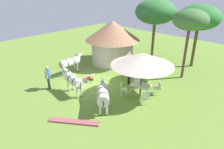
% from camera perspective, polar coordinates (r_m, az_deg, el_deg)
% --- Properties ---
extents(ground_plane, '(36.00, 36.00, 0.00)m').
position_cam_1_polar(ground_plane, '(15.39, -3.82, -2.47)').
color(ground_plane, olive).
extents(thatched_hut, '(5.00, 5.00, 3.92)m').
position_cam_1_polar(thatched_hut, '(18.84, 0.11, 9.82)').
color(thatched_hut, beige).
rests_on(thatched_hut, ground_plane).
extents(shade_umbrella, '(4.02, 4.02, 2.96)m').
position_cam_1_polar(shade_umbrella, '(12.88, 8.53, 4.28)').
color(shade_umbrella, '#4F3029').
rests_on(shade_umbrella, ground_plane).
extents(patio_dining_table, '(1.47, 1.09, 0.74)m').
position_cam_1_polar(patio_dining_table, '(13.64, 8.04, -3.29)').
color(patio_dining_table, silver).
rests_on(patio_dining_table, ground_plane).
extents(patio_chair_west_end, '(0.61, 0.61, 0.90)m').
position_cam_1_polar(patio_chair_west_end, '(14.02, 12.79, -3.49)').
color(patio_chair_west_end, white).
rests_on(patio_chair_west_end, ground_plane).
extents(patio_chair_east_end, '(0.61, 0.61, 0.90)m').
position_cam_1_polar(patio_chair_east_end, '(14.75, 7.12, -1.60)').
color(patio_chair_east_end, white).
rests_on(patio_chair_east_end, ground_plane).
extents(patio_chair_near_lawn, '(0.61, 0.61, 0.90)m').
position_cam_1_polar(patio_chair_near_lawn, '(13.55, 3.00, -3.89)').
color(patio_chair_near_lawn, silver).
rests_on(patio_chair_near_lawn, ground_plane).
extents(patio_chair_near_hut, '(0.61, 0.61, 0.90)m').
position_cam_1_polar(patio_chair_near_hut, '(12.69, 9.22, -6.28)').
color(patio_chair_near_hut, silver).
rests_on(patio_chair_near_hut, ground_plane).
extents(guest_beside_umbrella, '(0.26, 0.61, 1.70)m').
position_cam_1_polar(guest_beside_umbrella, '(14.87, 4.83, 0.85)').
color(guest_beside_umbrella, black).
rests_on(guest_beside_umbrella, ground_plane).
extents(standing_watcher, '(0.49, 0.47, 1.72)m').
position_cam_1_polar(standing_watcher, '(14.85, -17.58, -0.23)').
color(standing_watcher, black).
rests_on(standing_watcher, ground_plane).
extents(striped_lounge_chair, '(0.80, 0.56, 0.66)m').
position_cam_1_polar(striped_lounge_chair, '(15.75, -6.46, -0.89)').
color(striped_lounge_chair, '#D24E46').
rests_on(striped_lounge_chair, ground_plane).
extents(zebra_nearest_camera, '(1.88, 1.79, 1.51)m').
position_cam_1_polar(zebra_nearest_camera, '(11.92, -2.57, -5.59)').
color(zebra_nearest_camera, silver).
rests_on(zebra_nearest_camera, ground_plane).
extents(zebra_by_umbrella, '(0.67, 2.38, 1.52)m').
position_cam_1_polar(zebra_by_umbrella, '(17.05, -11.67, 3.39)').
color(zebra_by_umbrella, silver).
rests_on(zebra_by_umbrella, ground_plane).
extents(zebra_toward_hut, '(2.26, 0.84, 1.53)m').
position_cam_1_polar(zebra_toward_hut, '(13.77, -10.73, -1.62)').
color(zebra_toward_hut, silver).
rests_on(zebra_toward_hut, ground_plane).
extents(acacia_tree_right_background, '(3.47, 3.47, 5.37)m').
position_cam_1_polar(acacia_tree_right_background, '(18.93, 23.30, 14.46)').
color(acacia_tree_right_background, brown).
rests_on(acacia_tree_right_background, ground_plane).
extents(acacia_tree_behind_hut, '(2.57, 2.57, 5.31)m').
position_cam_1_polar(acacia_tree_behind_hut, '(16.02, 21.14, 14.02)').
color(acacia_tree_behind_hut, brown).
rests_on(acacia_tree_behind_hut, ground_plane).
extents(acacia_tree_left_background, '(3.79, 3.79, 5.63)m').
position_cam_1_polar(acacia_tree_left_background, '(20.14, 12.11, 16.77)').
color(acacia_tree_left_background, brown).
rests_on(acacia_tree_left_background, ground_plane).
extents(brick_patio_kerb, '(2.51, 1.89, 0.08)m').
position_cam_1_polar(brick_patio_kerb, '(11.50, -10.62, -12.87)').
color(brick_patio_kerb, '#984C52').
rests_on(brick_patio_kerb, ground_plane).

